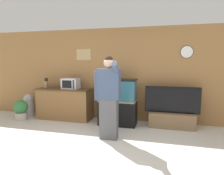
{
  "coord_description": "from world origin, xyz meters",
  "views": [
    {
      "loc": [
        1.14,
        -3.09,
        1.67
      ],
      "look_at": [
        -0.07,
        1.5,
        1.05
      ],
      "focal_mm": 32.0,
      "sensor_mm": 36.0,
      "label": 1
    }
  ],
  "objects": [
    {
      "name": "person_standing",
      "position": [
        0.0,
        0.93,
        0.93
      ],
      "size": [
        0.56,
        0.43,
        1.79
      ],
      "color": "#515156",
      "rests_on": "ground_plane"
    },
    {
      "name": "wall_back_paneled",
      "position": [
        0.0,
        2.45,
        1.3
      ],
      "size": [
        10.0,
        0.08,
        2.6
      ],
      "color": "olive",
      "rests_on": "ground_plane"
    },
    {
      "name": "trash_bin",
      "position": [
        -2.89,
        2.11,
        0.34
      ],
      "size": [
        0.32,
        0.32,
        0.67
      ],
      "color": "#B7B7BC",
      "rests_on": "ground_plane"
    },
    {
      "name": "potted_plant",
      "position": [
        -2.82,
        1.66,
        0.31
      ],
      "size": [
        0.39,
        0.39,
        0.58
      ],
      "color": "#B2A899",
      "rests_on": "ground_plane"
    },
    {
      "name": "tv_on_stand",
      "position": [
        1.36,
        2.05,
        0.31
      ],
      "size": [
        1.36,
        0.4,
        1.05
      ],
      "color": "brown",
      "rests_on": "ground_plane"
    },
    {
      "name": "ground_plane",
      "position": [
        0.0,
        0.0,
        0.0
      ],
      "size": [
        18.0,
        18.0,
        0.0
      ],
      "primitive_type": "plane",
      "color": "beige"
    },
    {
      "name": "aquarium_on_stand",
      "position": [
        -0.03,
        1.95,
        0.61
      ],
      "size": [
        0.98,
        0.5,
        1.22
      ],
      "color": "black",
      "rests_on": "ground_plane"
    },
    {
      "name": "knife_block",
      "position": [
        -2.21,
        2.03,
        1.01
      ],
      "size": [
        0.1,
        0.11,
        0.31
      ],
      "color": "olive",
      "rests_on": "counter_island"
    },
    {
      "name": "microwave",
      "position": [
        -1.44,
        2.09,
        1.05
      ],
      "size": [
        0.46,
        0.35,
        0.3
      ],
      "color": "silver",
      "rests_on": "counter_island"
    },
    {
      "name": "counter_island",
      "position": [
        -1.65,
        2.07,
        0.45
      ],
      "size": [
        1.6,
        0.58,
        0.9
      ],
      "color": "brown",
      "rests_on": "ground_plane"
    }
  ]
}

